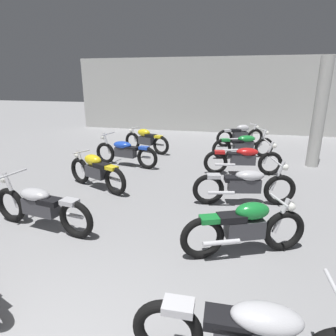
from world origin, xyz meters
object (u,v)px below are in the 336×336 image
(motorcycle_left_row_1, at_px, (40,206))
(motorcycle_left_row_3, at_px, (125,152))
(motorcycle_left_row_4, at_px, (146,140))
(motorcycle_right_row_3, at_px, (243,159))
(motorcycle_right_row_1, at_px, (245,227))
(motorcycle_left_row_2, at_px, (96,171))
(support_pillar, at_px, (319,114))
(motorcycle_right_row_0, at_px, (254,335))
(motorcycle_right_row_2, at_px, (245,184))
(motorcycle_right_row_5, at_px, (240,135))
(motorcycle_right_row_4, at_px, (244,145))

(motorcycle_left_row_1, distance_m, motorcycle_left_row_3, 4.01)
(motorcycle_left_row_4, relative_size, motorcycle_right_row_3, 0.88)
(motorcycle_left_row_3, relative_size, motorcycle_right_row_1, 1.16)
(motorcycle_left_row_2, height_order, motorcycle_left_row_4, same)
(motorcycle_left_row_3, bearing_deg, motorcycle_left_row_1, -89.79)
(support_pillar, height_order, motorcycle_right_row_1, support_pillar)
(motorcycle_right_row_0, relative_size, motorcycle_right_row_1, 1.17)
(motorcycle_left_row_2, relative_size, motorcycle_right_row_3, 0.86)
(motorcycle_left_row_2, bearing_deg, motorcycle_right_row_3, 29.44)
(motorcycle_left_row_3, bearing_deg, motorcycle_right_row_2, -30.66)
(motorcycle_right_row_3, bearing_deg, motorcycle_right_row_5, 91.29)
(support_pillar, xyz_separation_m, motorcycle_right_row_1, (-2.11, -5.30, -1.14))
(motorcycle_left_row_1, xyz_separation_m, motorcycle_right_row_5, (3.41, 7.69, 0.01))
(motorcycle_right_row_0, height_order, motorcycle_right_row_3, same)
(motorcycle_right_row_5, bearing_deg, motorcycle_right_row_0, -89.36)
(motorcycle_right_row_2, bearing_deg, motorcycle_right_row_5, 90.90)
(motorcycle_left_row_3, bearing_deg, motorcycle_right_row_0, -59.03)
(motorcycle_left_row_3, height_order, motorcycle_right_row_1, motorcycle_left_row_3)
(support_pillar, bearing_deg, motorcycle_right_row_2, -121.25)
(motorcycle_right_row_2, relative_size, motorcycle_right_row_5, 1.16)
(motorcycle_right_row_3, bearing_deg, motorcycle_left_row_1, -131.14)
(motorcycle_left_row_2, bearing_deg, support_pillar, 30.80)
(motorcycle_right_row_4, bearing_deg, motorcycle_left_row_4, -179.49)
(motorcycle_right_row_2, bearing_deg, motorcycle_right_row_0, -89.76)
(motorcycle_right_row_0, relative_size, motorcycle_right_row_5, 1.18)
(support_pillar, relative_size, motorcycle_right_row_0, 1.47)
(support_pillar, bearing_deg, motorcycle_right_row_4, 166.34)
(motorcycle_right_row_4, bearing_deg, motorcycle_left_row_3, -152.40)
(motorcycle_left_row_1, distance_m, motorcycle_right_row_0, 3.99)
(motorcycle_left_row_3, distance_m, motorcycle_left_row_4, 1.82)
(motorcycle_right_row_3, xyz_separation_m, motorcycle_right_row_5, (-0.08, 3.69, 0.01))
(motorcycle_left_row_2, xyz_separation_m, motorcycle_right_row_2, (3.48, -0.12, -0.01))
(motorcycle_right_row_3, bearing_deg, motorcycle_right_row_0, -89.77)
(motorcycle_left_row_3, bearing_deg, motorcycle_right_row_3, -0.16)
(motorcycle_right_row_0, xyz_separation_m, motorcycle_right_row_4, (0.00, 7.73, 0.00))
(motorcycle_right_row_1, bearing_deg, motorcycle_right_row_4, 89.59)
(motorcycle_right_row_2, bearing_deg, motorcycle_right_row_4, 89.74)
(motorcycle_right_row_4, bearing_deg, motorcycle_right_row_0, -90.01)
(motorcycle_right_row_3, distance_m, motorcycle_right_row_4, 1.86)
(motorcycle_right_row_4, distance_m, motorcycle_right_row_5, 1.84)
(motorcycle_left_row_1, bearing_deg, motorcycle_right_row_3, 48.86)
(motorcycle_right_row_2, relative_size, motorcycle_right_row_3, 0.99)
(motorcycle_left_row_4, relative_size, motorcycle_right_row_1, 1.02)
(support_pillar, distance_m, motorcycle_right_row_0, 7.61)
(motorcycle_right_row_1, xyz_separation_m, motorcycle_right_row_5, (-0.07, 7.64, 0.00))
(motorcycle_left_row_1, distance_m, motorcycle_left_row_4, 5.82)
(support_pillar, relative_size, motorcycle_right_row_3, 1.48)
(motorcycle_right_row_2, height_order, motorcycle_right_row_4, same)
(motorcycle_left_row_3, distance_m, motorcycle_right_row_4, 3.99)
(support_pillar, distance_m, motorcycle_right_row_1, 5.82)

